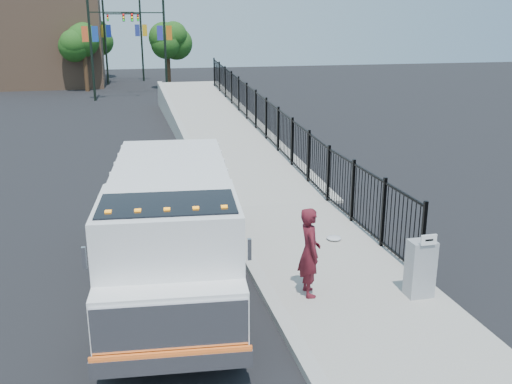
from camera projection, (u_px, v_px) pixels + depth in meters
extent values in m
plane|color=black|center=(249.00, 263.00, 14.14)|extent=(120.00, 120.00, 0.00)
cube|color=#9E998E|center=(353.00, 288.00, 12.69)|extent=(3.55, 12.00, 0.12)
cube|color=#ADAAA3|center=(269.00, 297.00, 12.25)|extent=(0.30, 12.00, 0.16)
cube|color=#9E998E|center=(220.00, 136.00, 29.50)|extent=(3.95, 24.06, 3.19)
cube|color=black|center=(266.00, 132.00, 25.84)|extent=(0.10, 28.00, 1.80)
cube|color=black|center=(173.00, 256.00, 13.07)|extent=(1.80, 7.33, 0.23)
cube|color=white|center=(170.00, 255.00, 10.44)|extent=(2.73, 2.59, 2.13)
cube|color=white|center=(171.00, 317.00, 9.33)|extent=(2.57, 1.00, 1.07)
cube|color=silver|center=(171.00, 330.00, 8.95)|extent=(2.45, 0.33, 0.91)
cube|color=silver|center=(172.00, 362.00, 9.02)|extent=(2.57, 0.45, 0.30)
cube|color=orange|center=(172.00, 353.00, 8.98)|extent=(2.55, 0.31, 0.06)
cube|color=black|center=(168.00, 227.00, 10.00)|extent=(2.48, 1.62, 0.91)
cube|color=white|center=(171.00, 194.00, 14.08)|extent=(3.00, 4.72, 1.81)
cube|color=silver|center=(84.00, 258.00, 9.11)|extent=(0.07, 0.07, 0.37)
cube|color=silver|center=(249.00, 249.00, 9.46)|extent=(0.07, 0.07, 0.37)
cube|color=orange|center=(108.00, 212.00, 9.39)|extent=(0.11, 0.10, 0.06)
cube|color=orange|center=(138.00, 211.00, 9.45)|extent=(0.11, 0.10, 0.06)
cube|color=orange|center=(167.00, 210.00, 9.51)|extent=(0.11, 0.10, 0.06)
cube|color=orange|center=(196.00, 209.00, 9.57)|extent=(0.11, 0.10, 0.06)
cube|color=orange|center=(224.00, 207.00, 9.64)|extent=(0.11, 0.10, 0.06)
cylinder|color=black|center=(108.00, 335.00, 9.91)|extent=(0.45, 1.10, 1.07)
cylinder|color=black|center=(236.00, 326.00, 10.20)|extent=(0.45, 1.10, 1.07)
cylinder|color=black|center=(130.00, 230.00, 14.87)|extent=(0.45, 1.10, 1.07)
cylinder|color=black|center=(216.00, 226.00, 15.16)|extent=(0.45, 1.10, 1.07)
cylinder|color=black|center=(133.00, 215.00, 15.98)|extent=(0.45, 1.10, 1.07)
cylinder|color=black|center=(213.00, 212.00, 16.27)|extent=(0.45, 1.10, 1.07)
imported|color=#55141E|center=(310.00, 252.00, 12.01)|extent=(0.51, 0.74, 1.95)
cube|color=gray|center=(420.00, 268.00, 12.05)|extent=(0.55, 0.40, 1.25)
cube|color=white|center=(429.00, 240.00, 11.63)|extent=(0.35, 0.04, 0.22)
ellipsoid|color=silver|center=(334.00, 238.00, 15.30)|extent=(0.40, 0.40, 0.10)
cylinder|color=black|center=(91.00, 45.00, 41.28)|extent=(0.18, 0.18, 8.00)
cube|color=black|center=(111.00, 12.00, 40.98)|extent=(3.20, 0.08, 0.08)
cube|color=black|center=(132.00, 17.00, 41.40)|extent=(0.18, 0.22, 0.60)
cube|color=#183E96|center=(95.00, 34.00, 41.13)|extent=(0.45, 0.04, 1.10)
cube|color=#DD5023|center=(85.00, 34.00, 40.97)|extent=(0.45, 0.04, 1.10)
cylinder|color=black|center=(165.00, 43.00, 44.56)|extent=(0.18, 0.18, 8.00)
cube|color=black|center=(143.00, 13.00, 43.54)|extent=(3.20, 0.08, 0.08)
cube|color=black|center=(124.00, 17.00, 43.32)|extent=(0.18, 0.22, 0.60)
cube|color=#C76315|center=(169.00, 33.00, 44.41)|extent=(0.45, 0.04, 1.10)
cube|color=#2C309D|center=(160.00, 33.00, 44.25)|extent=(0.45, 0.04, 1.10)
cylinder|color=black|center=(105.00, 40.00, 51.86)|extent=(0.18, 0.18, 8.00)
cube|color=black|center=(122.00, 14.00, 51.55)|extent=(3.20, 0.08, 0.08)
cube|color=black|center=(138.00, 18.00, 51.98)|extent=(0.18, 0.22, 0.60)
cube|color=navy|center=(109.00, 31.00, 51.71)|extent=(0.45, 0.04, 1.10)
cube|color=yellow|center=(101.00, 31.00, 51.55)|extent=(0.45, 0.04, 1.10)
cylinder|color=black|center=(142.00, 39.00, 55.12)|extent=(0.18, 0.18, 8.00)
cube|color=black|center=(123.00, 14.00, 54.09)|extent=(3.20, 0.08, 0.08)
cube|color=black|center=(108.00, 18.00, 53.87)|extent=(0.18, 0.22, 0.60)
cube|color=yellow|center=(145.00, 30.00, 54.97)|extent=(0.45, 0.04, 1.10)
cube|color=#283893|center=(137.00, 30.00, 54.81)|extent=(0.45, 0.04, 1.10)
cylinder|color=#382314|center=(86.00, 72.00, 47.56)|extent=(0.36, 0.36, 3.20)
sphere|color=#194714|center=(84.00, 42.00, 46.87)|extent=(2.82, 2.82, 2.82)
cylinder|color=#382314|center=(169.00, 70.00, 49.37)|extent=(0.36, 0.36, 3.20)
sphere|color=#194714|center=(167.00, 41.00, 48.68)|extent=(2.58, 2.58, 2.58)
cylinder|color=#382314|center=(98.00, 62.00, 58.62)|extent=(0.36, 0.36, 3.20)
sphere|color=#194714|center=(96.00, 38.00, 57.93)|extent=(3.23, 3.23, 3.23)
cube|color=#8C664C|center=(45.00, 40.00, 51.90)|extent=(10.00, 10.00, 8.00)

